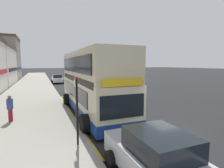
{
  "coord_description": "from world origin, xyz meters",
  "views": [
    {
      "loc": [
        -5.91,
        -6.98,
        3.53
      ],
      "look_at": [
        -0.39,
        6.42,
        1.89
      ],
      "focal_mm": 28.19,
      "sensor_mm": 36.0,
      "label": 1
    }
  ],
  "objects_px": {
    "pedestrian_waiting_near_sign": "(10,107)",
    "bus_stop_sign": "(77,106)",
    "parked_car_silver_across": "(158,159)",
    "parked_car_white_kerbside": "(57,79)",
    "parked_car_teal_ahead": "(96,81)",
    "double_decker_bus": "(91,84)"
  },
  "relations": [
    {
      "from": "pedestrian_waiting_near_sign",
      "to": "bus_stop_sign",
      "type": "bearing_deg",
      "value": -55.42
    },
    {
      "from": "parked_car_silver_across",
      "to": "pedestrian_waiting_near_sign",
      "type": "relative_size",
      "value": 2.67
    },
    {
      "from": "parked_car_white_kerbside",
      "to": "pedestrian_waiting_near_sign",
      "type": "relative_size",
      "value": 2.67
    },
    {
      "from": "parked_car_silver_across",
      "to": "parked_car_teal_ahead",
      "type": "relative_size",
      "value": 1.0
    },
    {
      "from": "double_decker_bus",
      "to": "bus_stop_sign",
      "type": "distance_m",
      "value": 5.56
    },
    {
      "from": "bus_stop_sign",
      "to": "parked_car_teal_ahead",
      "type": "relative_size",
      "value": 0.68
    },
    {
      "from": "parked_car_teal_ahead",
      "to": "parked_car_silver_across",
      "type": "bearing_deg",
      "value": 78.59
    },
    {
      "from": "parked_car_white_kerbside",
      "to": "parked_car_silver_across",
      "type": "relative_size",
      "value": 1.0
    },
    {
      "from": "bus_stop_sign",
      "to": "double_decker_bus",
      "type": "bearing_deg",
      "value": 68.0
    },
    {
      "from": "parked_car_silver_across",
      "to": "pedestrian_waiting_near_sign",
      "type": "height_order",
      "value": "pedestrian_waiting_near_sign"
    },
    {
      "from": "double_decker_bus",
      "to": "pedestrian_waiting_near_sign",
      "type": "height_order",
      "value": "double_decker_bus"
    },
    {
      "from": "bus_stop_sign",
      "to": "pedestrian_waiting_near_sign",
      "type": "xyz_separation_m",
      "value": [
        -3.08,
        4.47,
        -0.81
      ]
    },
    {
      "from": "pedestrian_waiting_near_sign",
      "to": "double_decker_bus",
      "type": "bearing_deg",
      "value": 7.44
    },
    {
      "from": "parked_car_teal_ahead",
      "to": "parked_car_white_kerbside",
      "type": "bearing_deg",
      "value": -47.9
    },
    {
      "from": "double_decker_bus",
      "to": "parked_car_white_kerbside",
      "type": "height_order",
      "value": "double_decker_bus"
    },
    {
      "from": "parked_car_white_kerbside",
      "to": "parked_car_silver_across",
      "type": "height_order",
      "value": "same"
    },
    {
      "from": "parked_car_silver_across",
      "to": "parked_car_teal_ahead",
      "type": "height_order",
      "value": "same"
    },
    {
      "from": "parked_car_teal_ahead",
      "to": "pedestrian_waiting_near_sign",
      "type": "height_order",
      "value": "pedestrian_waiting_near_sign"
    },
    {
      "from": "double_decker_bus",
      "to": "parked_car_silver_across",
      "type": "height_order",
      "value": "double_decker_bus"
    },
    {
      "from": "parked_car_silver_across",
      "to": "parked_car_teal_ahead",
      "type": "distance_m",
      "value": 24.41
    },
    {
      "from": "bus_stop_sign",
      "to": "parked_car_white_kerbside",
      "type": "relative_size",
      "value": 0.68
    },
    {
      "from": "double_decker_bus",
      "to": "bus_stop_sign",
      "type": "bearing_deg",
      "value": -112.0
    }
  ]
}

